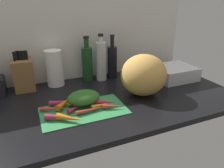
# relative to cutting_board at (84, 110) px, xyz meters

# --- Properties ---
(ground_plane) EXTENTS (1.70, 0.80, 0.03)m
(ground_plane) POSITION_rel_cutting_board_xyz_m (0.09, 0.12, -0.02)
(ground_plane) COLOR black
(wall_back) EXTENTS (1.70, 0.03, 0.60)m
(wall_back) POSITION_rel_cutting_board_xyz_m (0.09, 0.50, 0.30)
(wall_back) COLOR silver
(wall_back) RESTS_ON ground_plane
(cutting_board) EXTENTS (0.43, 0.24, 0.01)m
(cutting_board) POSITION_rel_cutting_board_xyz_m (0.00, 0.00, 0.00)
(cutting_board) COLOR #338C4C
(cutting_board) RESTS_ON ground_plane
(carrot_0) EXTENTS (0.12, 0.11, 0.03)m
(carrot_0) POSITION_rel_cutting_board_xyz_m (-0.09, -0.08, 0.02)
(carrot_0) COLOR orange
(carrot_0) RESTS_ON cutting_board
(carrot_1) EXTENTS (0.18, 0.06, 0.03)m
(carrot_1) POSITION_rel_cutting_board_xyz_m (-0.07, 0.09, 0.02)
(carrot_1) COLOR #B2264C
(carrot_1) RESTS_ON cutting_board
(carrot_2) EXTENTS (0.13, 0.09, 0.03)m
(carrot_2) POSITION_rel_cutting_board_xyz_m (0.11, 0.01, 0.02)
(carrot_2) COLOR #B2264C
(carrot_2) RESTS_ON cutting_board
(carrot_3) EXTENTS (0.12, 0.04, 0.02)m
(carrot_3) POSITION_rel_cutting_board_xyz_m (0.09, -0.01, 0.02)
(carrot_3) COLOR orange
(carrot_3) RESTS_ON cutting_board
(carrot_4) EXTENTS (0.11, 0.06, 0.02)m
(carrot_4) POSITION_rel_cutting_board_xyz_m (0.14, -0.05, 0.02)
(carrot_4) COLOR red
(carrot_4) RESTS_ON cutting_board
(carrot_5) EXTENTS (0.15, 0.05, 0.02)m
(carrot_5) POSITION_rel_cutting_board_xyz_m (0.00, 0.08, 0.02)
(carrot_5) COLOR orange
(carrot_5) RESTS_ON cutting_board
(carrot_6) EXTENTS (0.12, 0.13, 0.03)m
(carrot_6) POSITION_rel_cutting_board_xyz_m (-0.08, 0.08, 0.02)
(carrot_6) COLOR orange
(carrot_6) RESTS_ON cutting_board
(carrot_7) EXTENTS (0.12, 0.09, 0.02)m
(carrot_7) POSITION_rel_cutting_board_xyz_m (-0.03, 0.02, 0.01)
(carrot_7) COLOR #B2264C
(carrot_7) RESTS_ON cutting_board
(carrot_8) EXTENTS (0.14, 0.09, 0.03)m
(carrot_8) POSITION_rel_cutting_board_xyz_m (-0.13, -0.05, 0.02)
(carrot_8) COLOR #B2264C
(carrot_8) RESTS_ON cutting_board
(carrot_9) EXTENTS (0.18, 0.03, 0.02)m
(carrot_9) POSITION_rel_cutting_board_xyz_m (0.04, -0.04, 0.01)
(carrot_9) COLOR red
(carrot_9) RESTS_ON cutting_board
(carrot_10) EXTENTS (0.15, 0.07, 0.02)m
(carrot_10) POSITION_rel_cutting_board_xyz_m (-0.13, 0.05, 0.01)
(carrot_10) COLOR red
(carrot_10) RESTS_ON cutting_board
(carrot_greens_pile) EXTENTS (0.18, 0.14, 0.07)m
(carrot_greens_pile) POSITION_rel_cutting_board_xyz_m (0.02, 0.06, 0.04)
(carrot_greens_pile) COLOR #2D6023
(carrot_greens_pile) RESTS_ON cutting_board
(winter_squash) EXTENTS (0.27, 0.26, 0.24)m
(winter_squash) POSITION_rel_cutting_board_xyz_m (0.39, 0.06, 0.12)
(winter_squash) COLOR gold
(winter_squash) RESTS_ON ground_plane
(knife_block) EXTENTS (0.12, 0.13, 0.25)m
(knife_block) POSITION_rel_cutting_board_xyz_m (-0.27, 0.41, 0.10)
(knife_block) COLOR brown
(knife_block) RESTS_ON ground_plane
(paper_towel_roll) EXTENTS (0.11, 0.11, 0.24)m
(paper_towel_roll) POSITION_rel_cutting_board_xyz_m (-0.08, 0.41, 0.11)
(paper_towel_roll) COLOR white
(paper_towel_roll) RESTS_ON ground_plane
(bottle_0) EXTENTS (0.07, 0.07, 0.31)m
(bottle_0) POSITION_rel_cutting_board_xyz_m (0.15, 0.41, 0.12)
(bottle_0) COLOR #19421E
(bottle_0) RESTS_ON ground_plane
(bottle_1) EXTENTS (0.07, 0.07, 0.32)m
(bottle_1) POSITION_rel_cutting_board_xyz_m (0.24, 0.38, 0.14)
(bottle_1) COLOR silver
(bottle_1) RESTS_ON ground_plane
(bottle_2) EXTENTS (0.07, 0.07, 0.31)m
(bottle_2) POSITION_rel_cutting_board_xyz_m (0.33, 0.39, 0.12)
(bottle_2) COLOR black
(bottle_2) RESTS_ON ground_plane
(dish_rack) EXTENTS (0.28, 0.24, 0.09)m
(dish_rack) POSITION_rel_cutting_board_xyz_m (0.72, 0.20, 0.04)
(dish_rack) COLOR silver
(dish_rack) RESTS_ON ground_plane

